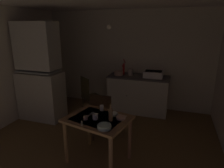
{
  "coord_description": "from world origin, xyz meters",
  "views": [
    {
      "loc": [
        1.24,
        -3.17,
        2.06
      ],
      "look_at": [
        0.15,
        0.09,
        1.05
      ],
      "focal_mm": 31.6,
      "sensor_mm": 36.0,
      "label": 1
    }
  ],
  "objects_px": {
    "chair_far_side": "(103,116)",
    "teacup_cream": "(95,117)",
    "dining_table": "(98,125)",
    "serving_bowl_wide": "(104,127)",
    "chair_by_counter": "(89,95)",
    "glass_bottle": "(111,114)",
    "mixing_bowl_counter": "(119,73)",
    "hand_pump": "(124,68)",
    "hutch_cabinet": "(40,76)",
    "sink_basin": "(153,74)"
  },
  "relations": [
    {
      "from": "chair_far_side",
      "to": "teacup_cream",
      "type": "relative_size",
      "value": 11.21
    },
    {
      "from": "dining_table",
      "to": "teacup_cream",
      "type": "xyz_separation_m",
      "value": [
        -0.02,
        -0.05,
        0.16
      ]
    },
    {
      "from": "dining_table",
      "to": "serving_bowl_wide",
      "type": "xyz_separation_m",
      "value": [
        0.21,
        -0.27,
        0.14
      ]
    },
    {
      "from": "chair_by_counter",
      "to": "glass_bottle",
      "type": "relative_size",
      "value": 3.72
    },
    {
      "from": "chair_far_side",
      "to": "glass_bottle",
      "type": "relative_size",
      "value": 3.66
    },
    {
      "from": "chair_by_counter",
      "to": "dining_table",
      "type": "bearing_deg",
      "value": -60.98
    },
    {
      "from": "chair_by_counter",
      "to": "teacup_cream",
      "type": "bearing_deg",
      "value": -62.27
    },
    {
      "from": "mixing_bowl_counter",
      "to": "teacup_cream",
      "type": "distance_m",
      "value": 2.14
    },
    {
      "from": "hand_pump",
      "to": "chair_by_counter",
      "type": "distance_m",
      "value": 1.08
    },
    {
      "from": "hutch_cabinet",
      "to": "chair_by_counter",
      "type": "relative_size",
      "value": 2.3
    },
    {
      "from": "hand_pump",
      "to": "dining_table",
      "type": "bearing_deg",
      "value": -85.07
    },
    {
      "from": "hutch_cabinet",
      "to": "mixing_bowl_counter",
      "type": "distance_m",
      "value": 1.84
    },
    {
      "from": "sink_basin",
      "to": "glass_bottle",
      "type": "bearing_deg",
      "value": -98.93
    },
    {
      "from": "serving_bowl_wide",
      "to": "teacup_cream",
      "type": "height_order",
      "value": "teacup_cream"
    },
    {
      "from": "sink_basin",
      "to": "hand_pump",
      "type": "bearing_deg",
      "value": 176.48
    },
    {
      "from": "chair_far_side",
      "to": "dining_table",
      "type": "bearing_deg",
      "value": -76.37
    },
    {
      "from": "hutch_cabinet",
      "to": "dining_table",
      "type": "bearing_deg",
      "value": -29.72
    },
    {
      "from": "hutch_cabinet",
      "to": "serving_bowl_wide",
      "type": "bearing_deg",
      "value": -32.8
    },
    {
      "from": "mixing_bowl_counter",
      "to": "serving_bowl_wide",
      "type": "relative_size",
      "value": 1.16
    },
    {
      "from": "hand_pump",
      "to": "chair_by_counter",
      "type": "bearing_deg",
      "value": -136.45
    },
    {
      "from": "sink_basin",
      "to": "mixing_bowl_counter",
      "type": "xyz_separation_m",
      "value": [
        -0.84,
        -0.05,
        -0.03
      ]
    },
    {
      "from": "hutch_cabinet",
      "to": "teacup_cream",
      "type": "bearing_deg",
      "value": -31.21
    },
    {
      "from": "sink_basin",
      "to": "mixing_bowl_counter",
      "type": "distance_m",
      "value": 0.84
    },
    {
      "from": "hand_pump",
      "to": "glass_bottle",
      "type": "distance_m",
      "value": 2.23
    },
    {
      "from": "sink_basin",
      "to": "glass_bottle",
      "type": "height_order",
      "value": "sink_basin"
    },
    {
      "from": "glass_bottle",
      "to": "dining_table",
      "type": "bearing_deg",
      "value": 173.46
    },
    {
      "from": "mixing_bowl_counter",
      "to": "dining_table",
      "type": "distance_m",
      "value": 2.11
    },
    {
      "from": "hand_pump",
      "to": "serving_bowl_wide",
      "type": "distance_m",
      "value": 2.47
    },
    {
      "from": "serving_bowl_wide",
      "to": "hand_pump",
      "type": "bearing_deg",
      "value": 99.18
    },
    {
      "from": "sink_basin",
      "to": "serving_bowl_wide",
      "type": "distance_m",
      "value": 2.41
    },
    {
      "from": "glass_bottle",
      "to": "sink_basin",
      "type": "bearing_deg",
      "value": 81.07
    },
    {
      "from": "chair_far_side",
      "to": "glass_bottle",
      "type": "distance_m",
      "value": 0.79
    },
    {
      "from": "sink_basin",
      "to": "teacup_cream",
      "type": "relative_size",
      "value": 5.34
    },
    {
      "from": "chair_far_side",
      "to": "serving_bowl_wide",
      "type": "bearing_deg",
      "value": -67.81
    },
    {
      "from": "chair_by_counter",
      "to": "teacup_cream",
      "type": "xyz_separation_m",
      "value": [
        0.83,
        -1.58,
        0.29
      ]
    },
    {
      "from": "hutch_cabinet",
      "to": "dining_table",
      "type": "height_order",
      "value": "hutch_cabinet"
    },
    {
      "from": "dining_table",
      "to": "serving_bowl_wide",
      "type": "bearing_deg",
      "value": -52.34
    },
    {
      "from": "hutch_cabinet",
      "to": "serving_bowl_wide",
      "type": "distance_m",
      "value": 2.42
    },
    {
      "from": "teacup_cream",
      "to": "dining_table",
      "type": "bearing_deg",
      "value": 73.42
    },
    {
      "from": "hand_pump",
      "to": "chair_far_side",
      "type": "bearing_deg",
      "value": -88.39
    },
    {
      "from": "glass_bottle",
      "to": "hutch_cabinet",
      "type": "bearing_deg",
      "value": 152.4
    },
    {
      "from": "dining_table",
      "to": "mixing_bowl_counter",
      "type": "bearing_deg",
      "value": 98.02
    },
    {
      "from": "serving_bowl_wide",
      "to": "chair_far_side",
      "type": "bearing_deg",
      "value": 112.19
    },
    {
      "from": "hutch_cabinet",
      "to": "chair_by_counter",
      "type": "bearing_deg",
      "value": 26.9
    },
    {
      "from": "sink_basin",
      "to": "teacup_cream",
      "type": "bearing_deg",
      "value": -104.63
    },
    {
      "from": "glass_bottle",
      "to": "chair_far_side",
      "type": "bearing_deg",
      "value": 120.25
    },
    {
      "from": "hutch_cabinet",
      "to": "mixing_bowl_counter",
      "type": "bearing_deg",
      "value": 33.89
    },
    {
      "from": "dining_table",
      "to": "chair_far_side",
      "type": "bearing_deg",
      "value": 103.63
    },
    {
      "from": "teacup_cream",
      "to": "mixing_bowl_counter",
      "type": "bearing_deg",
      "value": 97.39
    },
    {
      "from": "hutch_cabinet",
      "to": "chair_by_counter",
      "type": "height_order",
      "value": "hutch_cabinet"
    }
  ]
}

